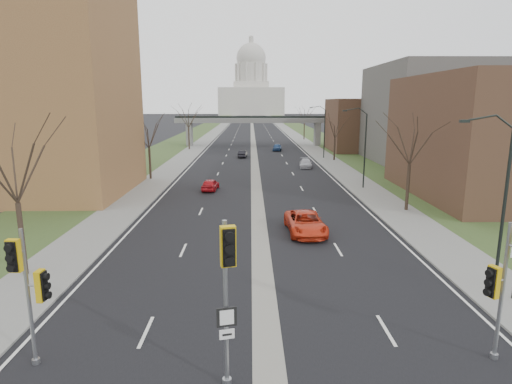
{
  "coord_description": "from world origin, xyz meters",
  "views": [
    {
      "loc": [
        -0.64,
        -14.19,
        9.34
      ],
      "look_at": [
        -0.31,
        11.76,
        3.89
      ],
      "focal_mm": 30.0,
      "sensor_mm": 36.0,
      "label": 1
    }
  ],
  "objects_px": {
    "car_right_far": "(277,147)",
    "car_left_far": "(243,154)",
    "signal_pole_right": "(506,274)",
    "car_left_near": "(210,184)",
    "car_right_mid": "(306,163)",
    "signal_pole_left": "(28,280)",
    "signal_pole_median": "(227,277)",
    "car_right_near": "(305,223)"
  },
  "relations": [
    {
      "from": "car_left_near",
      "to": "car_right_far",
      "type": "distance_m",
      "value": 39.81
    },
    {
      "from": "car_right_far",
      "to": "car_left_near",
      "type": "bearing_deg",
      "value": -97.18
    },
    {
      "from": "car_right_far",
      "to": "signal_pole_median",
      "type": "bearing_deg",
      "value": -87.99
    },
    {
      "from": "signal_pole_right",
      "to": "car_left_near",
      "type": "bearing_deg",
      "value": 92.25
    },
    {
      "from": "car_right_mid",
      "to": "car_left_far",
      "type": "bearing_deg",
      "value": 133.96
    },
    {
      "from": "car_left_near",
      "to": "car_left_far",
      "type": "relative_size",
      "value": 0.99
    },
    {
      "from": "signal_pole_median",
      "to": "car_right_near",
      "type": "bearing_deg",
      "value": 61.15
    },
    {
      "from": "car_right_far",
      "to": "car_right_near",
      "type": "bearing_deg",
      "value": -84.55
    },
    {
      "from": "car_right_far",
      "to": "signal_pole_left",
      "type": "bearing_deg",
      "value": -93.63
    },
    {
      "from": "car_left_near",
      "to": "car_right_near",
      "type": "relative_size",
      "value": 0.68
    },
    {
      "from": "car_left_near",
      "to": "signal_pole_left",
      "type": "bearing_deg",
      "value": 89.69
    },
    {
      "from": "car_left_near",
      "to": "car_left_far",
      "type": "bearing_deg",
      "value": -90.42
    },
    {
      "from": "signal_pole_right",
      "to": "car_left_far",
      "type": "xyz_separation_m",
      "value": [
        -10.29,
        59.81,
        -2.81
      ]
    },
    {
      "from": "signal_pole_median",
      "to": "car_left_far",
      "type": "distance_m",
      "value": 61.34
    },
    {
      "from": "signal_pole_median",
      "to": "car_right_near",
      "type": "xyz_separation_m",
      "value": [
        4.72,
        17.35,
        -3.24
      ]
    },
    {
      "from": "signal_pole_right",
      "to": "signal_pole_left",
      "type": "bearing_deg",
      "value": 159.6
    },
    {
      "from": "signal_pole_median",
      "to": "signal_pole_right",
      "type": "relative_size",
      "value": 1.09
    },
    {
      "from": "signal_pole_median",
      "to": "car_right_mid",
      "type": "bearing_deg",
      "value": 66.28
    },
    {
      "from": "signal_pole_left",
      "to": "car_right_far",
      "type": "xyz_separation_m",
      "value": [
        12.91,
        70.22,
        -2.67
      ]
    },
    {
      "from": "car_right_far",
      "to": "car_left_far",
      "type": "bearing_deg",
      "value": -115.76
    },
    {
      "from": "car_right_mid",
      "to": "car_right_far",
      "type": "xyz_separation_m",
      "value": [
        -2.82,
        22.1,
        0.07
      ]
    },
    {
      "from": "signal_pole_left",
      "to": "car_left_far",
      "type": "distance_m",
      "value": 60.27
    },
    {
      "from": "car_left_near",
      "to": "car_right_far",
      "type": "xyz_separation_m",
      "value": [
        9.61,
        38.63,
        0.06
      ]
    },
    {
      "from": "car_left_near",
      "to": "car_right_mid",
      "type": "xyz_separation_m",
      "value": [
        12.43,
        16.53,
        -0.01
      ]
    },
    {
      "from": "signal_pole_median",
      "to": "car_right_mid",
      "type": "distance_m",
      "value": 50.37
    },
    {
      "from": "signal_pole_left",
      "to": "car_right_far",
      "type": "distance_m",
      "value": 71.44
    },
    {
      "from": "car_left_near",
      "to": "car_right_far",
      "type": "bearing_deg",
      "value": -98.32
    },
    {
      "from": "signal_pole_right",
      "to": "car_right_mid",
      "type": "distance_m",
      "value": 48.14
    },
    {
      "from": "signal_pole_median",
      "to": "signal_pole_right",
      "type": "distance_m",
      "value": 9.79
    },
    {
      "from": "signal_pole_right",
      "to": "car_right_near",
      "type": "bearing_deg",
      "value": 86.66
    },
    {
      "from": "signal_pole_right",
      "to": "car_left_far",
      "type": "height_order",
      "value": "signal_pole_right"
    },
    {
      "from": "signal_pole_right",
      "to": "signal_pole_median",
      "type": "bearing_deg",
      "value": 167.79
    },
    {
      "from": "car_right_far",
      "to": "signal_pole_right",
      "type": "bearing_deg",
      "value": -80.2
    },
    {
      "from": "car_left_far",
      "to": "car_right_near",
      "type": "distance_m",
      "value": 44.22
    },
    {
      "from": "car_left_far",
      "to": "car_right_near",
      "type": "bearing_deg",
      "value": 102.38
    },
    {
      "from": "signal_pole_left",
      "to": "signal_pole_right",
      "type": "bearing_deg",
      "value": 4.5
    },
    {
      "from": "car_right_near",
      "to": "car_right_far",
      "type": "xyz_separation_m",
      "value": [
        1.26,
        54.24,
        -0.08
      ]
    },
    {
      "from": "signal_pole_left",
      "to": "signal_pole_median",
      "type": "bearing_deg",
      "value": -6.87
    },
    {
      "from": "car_left_far",
      "to": "signal_pole_right",
      "type": "bearing_deg",
      "value": 105.21
    },
    {
      "from": "signal_pole_right",
      "to": "car_right_far",
      "type": "relative_size",
      "value": 1.29
    },
    {
      "from": "signal_pole_left",
      "to": "car_right_near",
      "type": "xyz_separation_m",
      "value": [
        11.65,
        15.98,
        -2.59
      ]
    },
    {
      "from": "signal_pole_right",
      "to": "car_left_near",
      "type": "relative_size",
      "value": 1.4
    }
  ]
}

